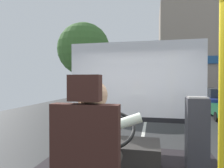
{
  "coord_description": "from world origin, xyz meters",
  "views": [
    {
      "loc": [
        0.33,
        -1.96,
        1.91
      ],
      "look_at": [
        -0.33,
        1.16,
        1.86
      ],
      "focal_mm": 30.92,
      "sensor_mm": 36.0,
      "label": 1
    }
  ],
  "objects_px": {
    "fare_box": "(197,134)",
    "parked_car_blue": "(218,100)",
    "steering_console": "(118,155)",
    "handrail_pole": "(222,98)",
    "bus_driver": "(94,145)"
  },
  "relations": [
    {
      "from": "handrail_pole",
      "to": "fare_box",
      "type": "relative_size",
      "value": 2.16
    },
    {
      "from": "bus_driver",
      "to": "steering_console",
      "type": "height_order",
      "value": "bus_driver"
    },
    {
      "from": "steering_console",
      "to": "fare_box",
      "type": "height_order",
      "value": "fare_box"
    },
    {
      "from": "handrail_pole",
      "to": "parked_car_blue",
      "type": "xyz_separation_m",
      "value": [
        3.35,
        11.21,
        -1.03
      ]
    },
    {
      "from": "bus_driver",
      "to": "fare_box",
      "type": "bearing_deg",
      "value": 51.51
    },
    {
      "from": "steering_console",
      "to": "handrail_pole",
      "type": "height_order",
      "value": "handrail_pole"
    },
    {
      "from": "fare_box",
      "to": "parked_car_blue",
      "type": "xyz_separation_m",
      "value": [
        3.28,
        10.05,
        -0.44
      ]
    },
    {
      "from": "parked_car_blue",
      "to": "bus_driver",
      "type": "bearing_deg",
      "value": -110.81
    },
    {
      "from": "fare_box",
      "to": "parked_car_blue",
      "type": "bearing_deg",
      "value": 71.93
    },
    {
      "from": "bus_driver",
      "to": "parked_car_blue",
      "type": "height_order",
      "value": "bus_driver"
    },
    {
      "from": "parked_car_blue",
      "to": "handrail_pole",
      "type": "bearing_deg",
      "value": -106.63
    },
    {
      "from": "steering_console",
      "to": "handrail_pole",
      "type": "relative_size",
      "value": 0.51
    },
    {
      "from": "steering_console",
      "to": "handrail_pole",
      "type": "bearing_deg",
      "value": -43.75
    },
    {
      "from": "bus_driver",
      "to": "steering_console",
      "type": "xyz_separation_m",
      "value": [
        -0.0,
        1.08,
        -0.49
      ]
    },
    {
      "from": "handrail_pole",
      "to": "fare_box",
      "type": "bearing_deg",
      "value": 86.59
    }
  ]
}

